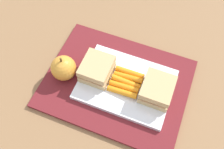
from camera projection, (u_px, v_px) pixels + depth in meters
ground_plane at (116, 84)px, 0.66m from camera, size 2.40×2.40×0.00m
lunchbag_mat at (117, 83)px, 0.66m from camera, size 0.36×0.28×0.01m
food_tray at (126, 84)px, 0.64m from camera, size 0.23×0.17×0.01m
sandwich_half_left at (157, 90)px, 0.60m from camera, size 0.07×0.08×0.04m
sandwich_half_right at (97, 69)px, 0.63m from camera, size 0.07×0.08×0.04m
carrot_sticks_bundle at (126, 82)px, 0.63m from camera, size 0.08×0.07×0.02m
apple at (64, 68)px, 0.64m from camera, size 0.06×0.06×0.08m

